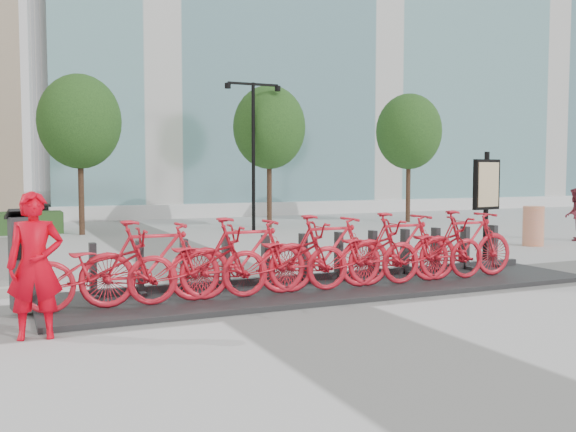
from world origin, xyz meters
name	(u,v)px	position (x,y,z in m)	size (l,w,h in m)	color
ground	(270,299)	(0.00, 0.00, 0.00)	(120.00, 120.00, 0.00)	#A8A8A8
glass_building	(317,6)	(14.00, 26.00, 12.00)	(32.00, 16.00, 24.00)	#3C5970
tree_1	(80,122)	(-1.50, 12.00, 3.59)	(2.60, 2.60, 5.10)	brown
tree_2	(269,128)	(5.00, 12.00, 3.59)	(2.60, 2.60, 5.10)	brown
tree_3	(409,132)	(11.00, 12.00, 3.59)	(2.60, 2.60, 5.10)	brown
streetlamp	(253,139)	(4.00, 11.00, 3.13)	(2.00, 0.20, 5.00)	black
dock_pad	(333,287)	(1.30, 0.30, 0.04)	(9.60, 2.40, 0.08)	#262627
dock_rail_posts	(323,257)	(1.36, 0.77, 0.51)	(8.02, 0.50, 0.85)	#2A2A2C
bike_0	(101,270)	(-2.60, -0.05, 0.64)	(0.75, 2.14, 1.13)	red
bike_1	(152,262)	(-1.88, -0.05, 0.71)	(0.59, 2.08, 1.25)	red
bike_2	(200,263)	(-1.16, -0.05, 0.64)	(0.75, 2.14, 1.13)	red
bike_3	(245,257)	(-0.44, -0.05, 0.71)	(0.59, 2.08, 1.25)	red
bike_4	(287,258)	(0.28, -0.05, 0.64)	(0.75, 2.14, 1.13)	red
bike_5	(327,252)	(1.00, -0.05, 0.71)	(0.59, 2.08, 1.25)	red
bike_6	(364,253)	(1.72, -0.05, 0.64)	(0.75, 2.14, 1.13)	red
bike_7	(400,248)	(2.44, -0.05, 0.71)	(0.59, 2.08, 1.25)	red
bike_8	(434,249)	(3.16, -0.05, 0.64)	(0.75, 2.14, 1.13)	red
bike_9	(466,244)	(3.88, -0.05, 0.71)	(0.59, 2.08, 1.25)	red
kiosk	(24,261)	(-3.59, 0.38, 0.77)	(0.50, 0.44, 1.44)	#2A2A2C
worker_red	(35,265)	(-3.52, -1.07, 0.90)	(0.65, 0.43, 1.79)	red
pedestrian	(575,214)	(11.46, 4.24, 0.77)	(0.75, 0.58, 1.54)	maroon
construction_barrel	(533,226)	(9.36, 3.77, 0.54)	(0.56, 0.56, 1.08)	#E84100
map_sign	(487,189)	(6.03, 1.87, 1.63)	(0.81, 0.28, 2.46)	black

